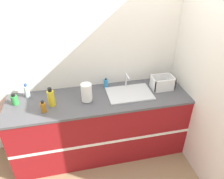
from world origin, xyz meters
name	(u,v)px	position (x,y,z in m)	size (l,w,h in m)	color
ground_plane	(105,166)	(0.00, 0.00, 0.00)	(12.00, 12.00, 0.00)	#937A56
wall_back	(94,57)	(0.00, 0.69, 1.30)	(4.68, 0.06, 2.60)	silver
wall_right	(189,61)	(1.17, 0.33, 1.30)	(0.06, 2.66, 2.60)	silver
counter_cabinet	(100,125)	(0.00, 0.33, 0.45)	(2.30, 0.69, 0.90)	maroon
sink	(129,93)	(0.40, 0.33, 0.92)	(0.57, 0.39, 0.21)	silver
paper_towel_roll	(87,93)	(-0.16, 0.29, 1.03)	(0.13, 0.13, 0.24)	#4C4C51
dish_rack	(162,84)	(0.86, 0.38, 0.97)	(0.28, 0.20, 0.17)	white
bottle_green	(14,100)	(-1.01, 0.41, 0.97)	(0.08, 0.08, 0.14)	#2D8C3D
bottle_yellow	(51,98)	(-0.58, 0.29, 1.01)	(0.08, 0.08, 0.24)	yellow
bottle_clear	(27,91)	(-0.88, 0.54, 0.99)	(0.06, 0.06, 0.19)	silver
bottle_amber	(43,107)	(-0.67, 0.19, 0.97)	(0.06, 0.06, 0.15)	#B26B19
soap_dispenser	(106,83)	(0.13, 0.56, 0.96)	(0.06, 0.06, 0.13)	#338CCC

